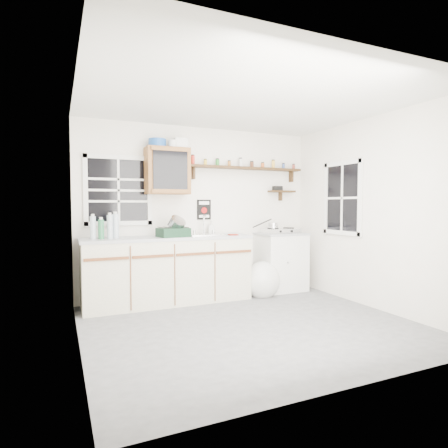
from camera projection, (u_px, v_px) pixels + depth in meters
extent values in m
cube|color=#505052|center=(250.00, 325.00, 4.23)|extent=(3.60, 3.20, 0.02)
cube|color=silver|center=(251.00, 99.00, 4.09)|extent=(3.60, 3.20, 0.02)
cube|color=silver|center=(76.00, 216.00, 3.43)|extent=(0.02, 3.20, 2.50)
cube|color=silver|center=(373.00, 213.00, 4.90)|extent=(0.02, 3.20, 2.50)
cube|color=silver|center=(200.00, 212.00, 5.63)|extent=(3.60, 0.02, 2.50)
cube|color=silver|center=(356.00, 219.00, 2.69)|extent=(3.60, 0.02, 2.50)
cube|color=#BDB69C|center=(169.00, 271.00, 5.15)|extent=(2.27, 0.60, 0.88)
cube|color=#A4A5AB|center=(168.00, 238.00, 5.13)|extent=(2.31, 0.62, 0.04)
cube|color=brown|center=(107.00, 259.00, 4.51)|extent=(0.53, 0.02, 0.03)
cube|color=brown|center=(153.00, 256.00, 4.74)|extent=(0.53, 0.02, 0.03)
cube|color=brown|center=(196.00, 254.00, 4.97)|extent=(0.53, 0.02, 0.03)
cube|color=brown|center=(234.00, 252.00, 5.20)|extent=(0.53, 0.02, 0.03)
cube|color=silver|center=(281.00, 262.00, 5.92)|extent=(0.70, 0.55, 0.88)
cube|color=#A4A5AB|center=(281.00, 234.00, 5.90)|extent=(0.73, 0.57, 0.03)
cube|color=silver|center=(205.00, 235.00, 5.34)|extent=(0.52, 0.44, 0.03)
cylinder|color=silver|center=(204.00, 225.00, 5.50)|extent=(0.02, 0.02, 0.28)
cylinder|color=silver|center=(205.00, 216.00, 5.44)|extent=(0.02, 0.14, 0.02)
cube|color=brown|center=(167.00, 171.00, 5.23)|extent=(0.60, 0.30, 0.65)
cube|color=black|center=(171.00, 170.00, 5.08)|extent=(0.48, 0.02, 0.52)
cylinder|color=#174795|center=(157.00, 143.00, 5.15)|extent=(0.24, 0.24, 0.11)
cube|color=silver|center=(180.00, 143.00, 5.29)|extent=(0.18, 0.15, 0.14)
cylinder|color=silver|center=(173.00, 144.00, 5.19)|extent=(0.12, 0.12, 0.10)
cube|color=black|center=(246.00, 168.00, 5.80)|extent=(1.91, 0.18, 0.04)
cube|color=black|center=(193.00, 173.00, 5.49)|extent=(0.03, 0.10, 0.18)
cube|color=black|center=(291.00, 177.00, 6.19)|extent=(0.03, 0.10, 0.18)
cylinder|color=red|center=(193.00, 160.00, 5.44)|extent=(0.05, 0.05, 0.13)
cylinder|color=black|center=(193.00, 155.00, 5.43)|extent=(0.05, 0.05, 0.02)
cylinder|color=gold|center=(205.00, 163.00, 5.52)|extent=(0.05, 0.05, 0.08)
cylinder|color=black|center=(205.00, 159.00, 5.52)|extent=(0.04, 0.04, 0.02)
cylinder|color=#267226|center=(217.00, 163.00, 5.60)|extent=(0.06, 0.06, 0.09)
cylinder|color=black|center=(217.00, 159.00, 5.59)|extent=(0.05, 0.05, 0.02)
cylinder|color=#99591E|center=(229.00, 164.00, 5.68)|extent=(0.05, 0.05, 0.07)
cylinder|color=black|center=(229.00, 161.00, 5.67)|extent=(0.04, 0.04, 0.02)
cylinder|color=silver|center=(241.00, 163.00, 5.75)|extent=(0.05, 0.05, 0.12)
cylinder|color=black|center=(241.00, 158.00, 5.75)|extent=(0.04, 0.04, 0.02)
cylinder|color=#4C2614|center=(252.00, 165.00, 5.83)|extent=(0.06, 0.06, 0.08)
cylinder|color=black|center=(252.00, 162.00, 5.83)|extent=(0.05, 0.05, 0.02)
cylinder|color=#B24C19|center=(263.00, 165.00, 5.91)|extent=(0.05, 0.05, 0.07)
cylinder|color=black|center=(263.00, 163.00, 5.91)|extent=(0.05, 0.05, 0.02)
cylinder|color=gold|center=(273.00, 165.00, 5.99)|extent=(0.05, 0.05, 0.12)
cylinder|color=black|center=(273.00, 160.00, 5.99)|extent=(0.05, 0.05, 0.02)
cylinder|color=#334C8C|center=(284.00, 166.00, 6.07)|extent=(0.04, 0.04, 0.08)
cylinder|color=black|center=(284.00, 163.00, 6.07)|extent=(0.04, 0.04, 0.02)
cylinder|color=maroon|center=(294.00, 167.00, 6.15)|extent=(0.04, 0.04, 0.07)
cylinder|color=black|center=(294.00, 164.00, 6.15)|extent=(0.04, 0.04, 0.02)
cube|color=black|center=(282.00, 191.00, 6.09)|extent=(0.45, 0.15, 0.03)
cube|color=black|center=(280.00, 196.00, 6.13)|extent=(0.03, 0.08, 0.14)
cube|color=black|center=(278.00, 188.00, 6.06)|extent=(0.14, 0.10, 0.07)
cube|color=black|center=(204.00, 210.00, 5.63)|extent=(0.22, 0.01, 0.30)
cube|color=white|center=(204.00, 203.00, 5.62)|extent=(0.16, 0.00, 0.05)
cylinder|color=#A50C0C|center=(204.00, 210.00, 5.62)|extent=(0.09, 0.01, 0.09)
cube|color=white|center=(204.00, 216.00, 5.63)|extent=(0.16, 0.00, 0.04)
cube|color=black|center=(118.00, 190.00, 5.10)|extent=(0.85, 0.02, 0.90)
cube|color=white|center=(118.00, 190.00, 5.10)|extent=(0.93, 0.03, 0.98)
cube|color=black|center=(342.00, 198.00, 5.38)|extent=(0.02, 0.70, 1.00)
cube|color=white|center=(342.00, 198.00, 5.38)|extent=(0.03, 0.78, 1.08)
cylinder|color=#A4B4C0|center=(93.00, 228.00, 4.71)|extent=(0.07, 0.07, 0.29)
cylinder|color=silver|center=(93.00, 215.00, 4.70)|extent=(0.04, 0.04, 0.03)
cylinder|color=#236A3D|center=(101.00, 229.00, 4.73)|extent=(0.07, 0.07, 0.25)
cylinder|color=silver|center=(101.00, 218.00, 4.72)|extent=(0.04, 0.04, 0.03)
cylinder|color=#A4B4C0|center=(110.00, 227.00, 4.79)|extent=(0.07, 0.07, 0.30)
cylinder|color=silver|center=(110.00, 214.00, 4.78)|extent=(0.04, 0.04, 0.03)
cylinder|color=#A4B4C0|center=(115.00, 226.00, 4.88)|extent=(0.09, 0.09, 0.31)
cylinder|color=silver|center=(115.00, 213.00, 4.87)|extent=(0.05, 0.05, 0.03)
cube|color=black|center=(173.00, 232.00, 5.07)|extent=(0.43, 0.35, 0.12)
cylinder|color=silver|center=(177.00, 224.00, 5.08)|extent=(0.31, 0.32, 0.24)
imported|color=silver|center=(212.00, 227.00, 5.62)|extent=(0.12, 0.12, 0.19)
cube|color=maroon|center=(233.00, 235.00, 5.31)|extent=(0.13, 0.11, 0.02)
cube|color=silver|center=(281.00, 231.00, 5.87)|extent=(0.58, 0.32, 0.07)
cylinder|color=black|center=(273.00, 228.00, 5.81)|extent=(0.17, 0.17, 0.01)
cylinder|color=black|center=(289.00, 228.00, 5.92)|extent=(0.17, 0.17, 0.01)
cylinder|color=silver|center=(273.00, 226.00, 5.80)|extent=(0.15, 0.15, 0.09)
cylinder|color=black|center=(262.00, 223.00, 5.81)|extent=(0.25, 0.19, 0.15)
ellipsoid|color=silver|center=(262.00, 281.00, 5.55)|extent=(0.48, 0.43, 0.50)
cone|color=silver|center=(263.00, 265.00, 5.55)|extent=(0.14, 0.14, 0.14)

